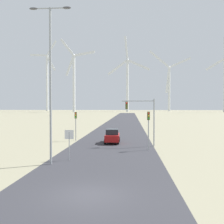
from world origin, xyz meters
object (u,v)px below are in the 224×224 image
car_approaching (112,136)px  wind_turbine_left (74,78)px  wind_turbine_right (169,83)px  traffic_light_post_near_right (148,122)px  stop_sign_near (69,139)px  traffic_light_post_near_left (76,120)px  wind_turbine_far_left (47,78)px  streetlamp (50,69)px  traffic_light_mast_overhead (143,113)px  wind_turbine_center (127,79)px

car_approaching → wind_turbine_left: 182.33m
car_approaching → wind_turbine_left: (-43.30, 175.07, 26.84)m
wind_turbine_right → wind_turbine_left: bearing=-151.8°
wind_turbine_left → wind_turbine_right: wind_turbine_left is taller
traffic_light_post_near_right → stop_sign_near: bearing=-141.7°
traffic_light_post_near_left → wind_turbine_far_left: (-74.94, 218.70, 29.62)m
stop_sign_near → traffic_light_post_near_right: size_ratio=0.64×
streetlamp → wind_turbine_left: wind_turbine_left is taller
stop_sign_near → wind_turbine_left: wind_turbine_left is taller
traffic_light_post_near_left → car_approaching: size_ratio=0.96×
streetlamp → wind_turbine_far_left: 246.56m
traffic_light_mast_overhead → wind_turbine_left: (-47.09, 177.42, 23.75)m
traffic_light_mast_overhead → car_approaching: 5.42m
traffic_light_post_near_right → traffic_light_mast_overhead: traffic_light_mast_overhead is taller
stop_sign_near → traffic_light_mast_overhead: bearing=51.8°
wind_turbine_far_left → streetlamp: bearing=-72.0°
traffic_light_post_near_left → wind_turbine_left: bearing=102.4°
stop_sign_near → wind_turbine_center: bearing=89.2°
wind_turbine_far_left → wind_turbine_right: wind_turbine_far_left is taller
traffic_light_post_near_left → wind_turbine_far_left: 233.08m
traffic_light_mast_overhead → wind_turbine_center: bearing=91.2°
traffic_light_post_near_left → wind_turbine_center: bearing=88.5°
streetlamp → wind_turbine_right: size_ratio=0.23×
stop_sign_near → wind_turbine_left: size_ratio=0.05×
traffic_light_post_near_right → car_approaching: bearing=129.5°
streetlamp → wind_turbine_far_left: bearing=108.0°
wind_turbine_left → traffic_light_post_near_right: bearing=-75.2°
streetlamp → traffic_light_post_near_left: (-1.01, 14.56, -4.88)m
traffic_light_mast_overhead → wind_turbine_far_left: wind_turbine_far_left is taller
car_approaching → wind_turbine_left: wind_turbine_left is taller
traffic_light_post_near_right → wind_turbine_right: (34.67, 224.35, 23.78)m
traffic_light_mast_overhead → wind_turbine_right: bearing=81.0°
streetlamp → traffic_light_post_near_left: 15.39m
wind_turbine_left → wind_turbine_far_left: bearing=129.0°
wind_turbine_far_left → traffic_light_post_near_right: bearing=-69.5°
wind_turbine_right → traffic_light_post_near_right: bearing=-98.8°
wind_turbine_center → wind_turbine_right: (39.34, 27.38, -0.82)m
streetlamp → wind_turbine_center: bearing=88.9°
streetlamp → wind_turbine_far_left: (-75.95, 233.26, 24.73)m
traffic_light_post_near_left → wind_turbine_left: size_ratio=0.07×
traffic_light_post_near_right → car_approaching: 7.10m
car_approaching → traffic_light_mast_overhead: bearing=-31.8°
wind_turbine_left → wind_turbine_center: size_ratio=0.92×
wind_turbine_right → wind_turbine_center: bearing=-145.2°
car_approaching → wind_turbine_far_left: bearing=110.0°
traffic_light_post_near_right → traffic_light_mast_overhead: 3.07m
traffic_light_mast_overhead → wind_turbine_right: wind_turbine_right is taller
traffic_light_post_near_right → wind_turbine_left: 188.10m
wind_turbine_left → wind_turbine_right: size_ratio=1.05×
streetlamp → traffic_light_post_near_right: size_ratio=3.07×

